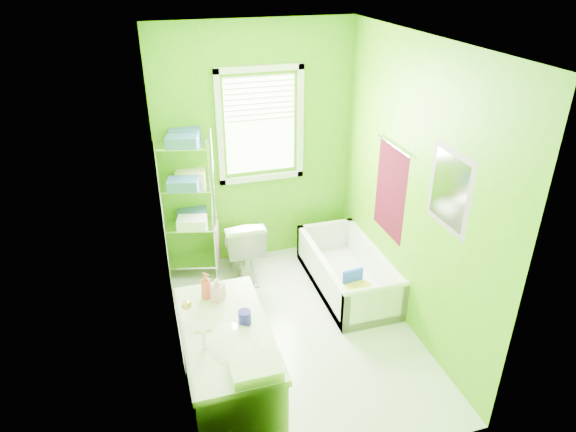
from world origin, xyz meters
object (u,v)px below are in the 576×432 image
object	(u,v)px
bathtub	(348,276)
vanity	(229,375)
wire_shelf_unit	(190,191)
toilet	(242,246)

from	to	relation	value
bathtub	vanity	distance (m)	2.04
bathtub	vanity	size ratio (longest dim) A/B	1.21
bathtub	wire_shelf_unit	xyz separation A→B (m)	(-1.47, 0.76, 0.83)
bathtub	toilet	distance (m)	1.16
toilet	vanity	distance (m)	1.98
bathtub	vanity	world-z (taller)	vanity
bathtub	wire_shelf_unit	world-z (taller)	wire_shelf_unit
toilet	wire_shelf_unit	world-z (taller)	wire_shelf_unit
bathtub	toilet	size ratio (longest dim) A/B	1.92
toilet	bathtub	bearing A→B (deg)	151.79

